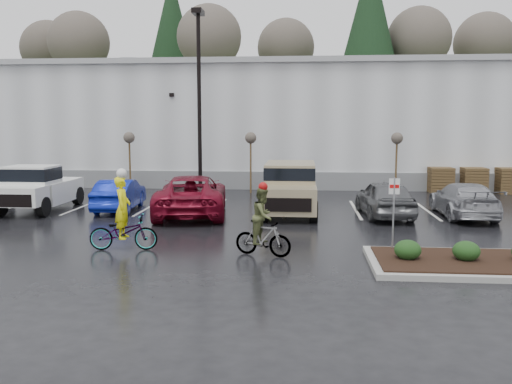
# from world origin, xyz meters

# --- Properties ---
(ground) EXTENTS (120.00, 120.00, 0.00)m
(ground) POSITION_xyz_m (0.00, 0.00, 0.00)
(ground) COLOR black
(ground) RESTS_ON ground
(warehouse) EXTENTS (60.50, 15.50, 7.20)m
(warehouse) POSITION_xyz_m (0.00, 21.99, 3.65)
(warehouse) COLOR #B9BCBE
(warehouse) RESTS_ON ground
(wooded_ridge) EXTENTS (80.00, 25.00, 6.00)m
(wooded_ridge) POSITION_xyz_m (0.00, 45.00, 3.00)
(wooded_ridge) COLOR #213918
(wooded_ridge) RESTS_ON ground
(lamppost) EXTENTS (0.50, 1.00, 9.22)m
(lamppost) POSITION_xyz_m (-4.00, 12.00, 5.69)
(lamppost) COLOR black
(lamppost) RESTS_ON ground
(sapling_west) EXTENTS (0.60, 0.60, 3.20)m
(sapling_west) POSITION_xyz_m (-8.00, 13.00, 2.73)
(sapling_west) COLOR #48361C
(sapling_west) RESTS_ON ground
(sapling_mid) EXTENTS (0.60, 0.60, 3.20)m
(sapling_mid) POSITION_xyz_m (-1.50, 13.00, 2.73)
(sapling_mid) COLOR #48361C
(sapling_mid) RESTS_ON ground
(sapling_east) EXTENTS (0.60, 0.60, 3.20)m
(sapling_east) POSITION_xyz_m (6.00, 13.00, 2.73)
(sapling_east) COLOR #48361C
(sapling_east) RESTS_ON ground
(pallet_stack_a) EXTENTS (1.20, 1.20, 1.35)m
(pallet_stack_a) POSITION_xyz_m (8.50, 14.00, 0.68)
(pallet_stack_a) COLOR #48361C
(pallet_stack_a) RESTS_ON ground
(pallet_stack_b) EXTENTS (1.20, 1.20, 1.35)m
(pallet_stack_b) POSITION_xyz_m (10.20, 14.00, 0.68)
(pallet_stack_b) COLOR #48361C
(pallet_stack_b) RESTS_ON ground
(pallet_stack_c) EXTENTS (1.20, 1.20, 1.35)m
(pallet_stack_c) POSITION_xyz_m (12.00, 14.00, 0.68)
(pallet_stack_c) COLOR #48361C
(pallet_stack_c) RESTS_ON ground
(shrub_a) EXTENTS (0.70, 0.70, 0.52)m
(shrub_a) POSITION_xyz_m (4.00, -1.00, 0.41)
(shrub_a) COLOR black
(shrub_a) RESTS_ON curb_island
(shrub_b) EXTENTS (0.70, 0.70, 0.52)m
(shrub_b) POSITION_xyz_m (5.50, -1.00, 0.41)
(shrub_b) COLOR black
(shrub_b) RESTS_ON curb_island
(fire_lane_sign) EXTENTS (0.30, 0.05, 2.20)m
(fire_lane_sign) POSITION_xyz_m (3.80, 0.20, 1.41)
(fire_lane_sign) COLOR gray
(fire_lane_sign) RESTS_ON ground
(pickup_white) EXTENTS (2.10, 5.20, 1.96)m
(pickup_white) POSITION_xyz_m (-9.89, 6.94, 0.98)
(pickup_white) COLOR white
(pickup_white) RESTS_ON ground
(car_blue) EXTENTS (1.71, 4.13, 1.33)m
(car_blue) POSITION_xyz_m (-6.54, 7.03, 0.67)
(car_blue) COLOR #0D1D99
(car_blue) RESTS_ON ground
(car_red) EXTENTS (3.41, 6.10, 1.61)m
(car_red) POSITION_xyz_m (-3.24, 6.17, 0.81)
(car_red) COLOR maroon
(car_red) RESTS_ON ground
(suv_tan) EXTENTS (2.20, 5.10, 2.06)m
(suv_tan) POSITION_xyz_m (0.71, 6.77, 1.03)
(suv_tan) COLOR #988867
(suv_tan) RESTS_ON ground
(car_grey) EXTENTS (2.09, 4.47, 1.48)m
(car_grey) POSITION_xyz_m (4.48, 6.41, 0.74)
(car_grey) COLOR #5D5F62
(car_grey) RESTS_ON ground
(car_far_silver) EXTENTS (1.94, 4.70, 1.36)m
(car_far_silver) POSITION_xyz_m (7.60, 6.64, 0.68)
(car_far_silver) COLOR #9C9DA3
(car_far_silver) RESTS_ON ground
(cyclist_hivis) EXTENTS (2.06, 0.91, 2.41)m
(cyclist_hivis) POSITION_xyz_m (-4.02, 0.02, 0.74)
(cyclist_hivis) COLOR #3F3F44
(cyclist_hivis) RESTS_ON ground
(cyclist_olive) EXTENTS (1.68, 0.96, 2.10)m
(cyclist_olive) POSITION_xyz_m (0.13, -0.33, 0.78)
(cyclist_olive) COLOR #3F3F44
(cyclist_olive) RESTS_ON ground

